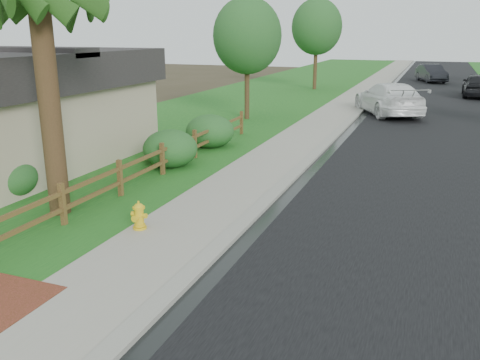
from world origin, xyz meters
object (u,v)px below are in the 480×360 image
at_px(white_suv, 389,98).
at_px(dark_car_mid, 478,85).
at_px(fire_hydrant, 139,216).
at_px(ranch_fence, 143,166).

bearing_deg(white_suv, dark_car_mid, -140.81).
height_order(fire_hydrant, white_suv, white_suv).
relative_size(white_suv, dark_car_mid, 1.24).
distance_m(fire_hydrant, dark_car_mid, 32.03).
distance_m(ranch_fence, dark_car_mid, 29.53).
bearing_deg(ranch_fence, dark_car_mid, 68.55).
bearing_deg(dark_car_mid, fire_hydrant, 74.73).
bearing_deg(fire_hydrant, white_suv, 79.63).
relative_size(fire_hydrant, dark_car_mid, 0.14).
distance_m(ranch_fence, white_suv, 17.84).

